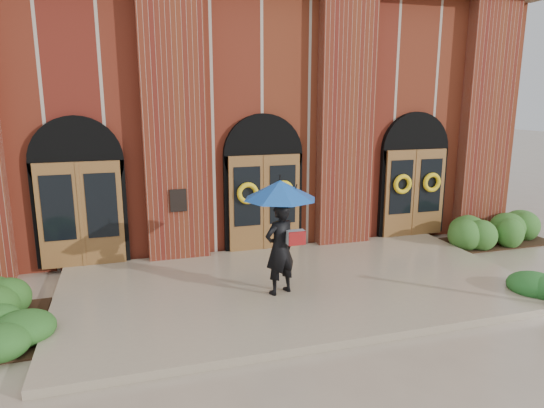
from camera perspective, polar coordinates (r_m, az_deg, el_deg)
name	(u,v)px	position (r m, az deg, el deg)	size (l,w,h in m)	color
ground	(300,292)	(10.63, 3.27, -10.25)	(90.00, 90.00, 0.00)	gray
landing	(297,286)	(10.74, 3.00, -9.59)	(10.00, 5.30, 0.15)	gray
church_building	(219,113)	(18.30, -6.29, 10.54)	(16.20, 12.53, 7.00)	#602714
man_with_umbrella	(280,215)	(9.66, 0.97, -1.32)	(1.89, 1.89, 2.36)	black
hedge_wall_right	(492,229)	(15.28, 24.49, -2.71)	(3.08, 1.23, 0.79)	#2E5D21
hedge_front_left	(35,326)	(9.51, -26.15, -12.77)	(1.44, 1.24, 0.51)	#23511C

